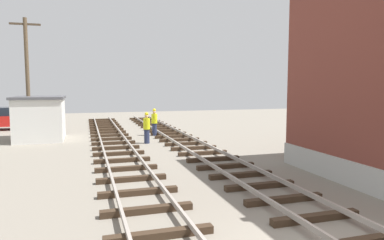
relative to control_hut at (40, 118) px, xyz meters
The scene contains 5 objects.
control_hut is the anchor object (origin of this frame).
parked_car_red 7.09m from the control_hut, 117.72° to the left, with size 4.20×2.04×1.76m.
utility_pole_far 2.73m from the control_hut, 150.10° to the left, with size 1.80×0.24×7.63m.
track_worker_foreground 7.29m from the control_hut, ahead, with size 0.40×0.40×1.87m.
track_worker_distant 7.08m from the control_hut, 28.41° to the right, with size 0.40×0.40×1.87m.
Camera 1 is at (-4.84, -5.78, 3.43)m, focal length 32.64 mm.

